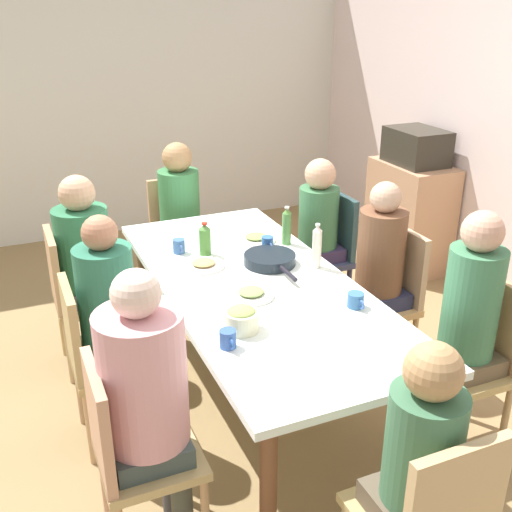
% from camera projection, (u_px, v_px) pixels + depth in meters
% --- Properties ---
extents(ground_plane, '(7.35, 7.35, 0.00)m').
position_uv_depth(ground_plane, '(256.00, 398.00, 3.54)').
color(ground_plane, olive).
extents(wall_left, '(0.12, 4.59, 2.60)m').
position_uv_depth(wall_left, '(124.00, 95.00, 5.67)').
color(wall_left, silver).
rests_on(wall_left, ground_plane).
extents(dining_table, '(2.25, 0.97, 0.75)m').
position_uv_depth(dining_table, '(256.00, 294.00, 3.28)').
color(dining_table, white).
rests_on(dining_table, ground_plane).
extents(chair_0, '(0.40, 0.40, 0.90)m').
position_uv_depth(chair_0, '(388.00, 293.00, 3.66)').
color(chair_0, tan).
rests_on(chair_0, ground_plane).
extents(person_0, '(0.30, 0.30, 1.21)m').
position_uv_depth(person_0, '(378.00, 265.00, 3.54)').
color(person_0, '#323446').
rests_on(person_0, ground_plane).
extents(chair_1, '(0.40, 0.40, 0.90)m').
position_uv_depth(chair_1, '(327.00, 249.00, 4.29)').
color(chair_1, '#323853').
rests_on(chair_1, ground_plane).
extents(person_1, '(0.30, 0.30, 1.17)m').
position_uv_depth(person_1, '(316.00, 226.00, 4.18)').
color(person_1, navy).
rests_on(person_1, ground_plane).
extents(chair_2, '(0.40, 0.40, 0.90)m').
position_uv_depth(chair_2, '(75.00, 292.00, 3.66)').
color(chair_2, tan).
rests_on(chair_2, ground_plane).
extents(person_2, '(0.32, 0.32, 1.23)m').
position_uv_depth(person_2, '(86.00, 255.00, 3.61)').
color(person_2, '#40423F').
rests_on(person_2, ground_plane).
extents(chair_3, '(0.40, 0.40, 0.90)m').
position_uv_depth(chair_3, '(96.00, 354.00, 3.03)').
color(chair_3, tan).
rests_on(chair_3, ground_plane).
extents(person_3, '(0.30, 0.30, 1.23)m').
position_uv_depth(person_3, '(111.00, 313.00, 2.98)').
color(person_3, '#504342').
rests_on(person_3, ground_plane).
extents(chair_4, '(0.40, 0.40, 0.90)m').
position_uv_depth(chair_4, '(129.00, 449.00, 2.40)').
color(chair_4, tan).
rests_on(chair_4, ground_plane).
extents(person_4, '(0.34, 0.34, 1.27)m').
position_uv_depth(person_4, '(146.00, 391.00, 2.33)').
color(person_4, '#3A3C41').
rests_on(person_4, ground_plane).
extents(chair_5, '(0.40, 0.40, 0.90)m').
position_uv_depth(chair_5, '(475.00, 355.00, 3.02)').
color(chair_5, tan).
rests_on(chair_5, ground_plane).
extents(person_5, '(0.30, 0.30, 1.28)m').
position_uv_depth(person_5, '(467.00, 317.00, 2.90)').
color(person_5, brown).
rests_on(person_5, ground_plane).
extents(person_6, '(0.30, 0.30, 1.16)m').
position_uv_depth(person_6, '(418.00, 462.00, 2.08)').
color(person_6, '#4F4D37').
rests_on(person_6, ground_plane).
extents(chair_7, '(0.40, 0.40, 0.90)m').
position_uv_depth(chair_7, '(178.00, 231.00, 4.61)').
color(chair_7, tan).
rests_on(chair_7, ground_plane).
extents(person_7, '(0.30, 0.30, 1.21)m').
position_uv_depth(person_7, '(180.00, 208.00, 4.45)').
color(person_7, '#382E4E').
rests_on(person_7, ground_plane).
extents(plate_0, '(0.24, 0.24, 0.04)m').
position_uv_depth(plate_0, '(251.00, 294.00, 3.09)').
color(plate_0, silver).
rests_on(plate_0, dining_table).
extents(plate_1, '(0.24, 0.24, 0.04)m').
position_uv_depth(plate_1, '(256.00, 238.00, 3.79)').
color(plate_1, silver).
rests_on(plate_1, dining_table).
extents(plate_2, '(0.23, 0.23, 0.04)m').
position_uv_depth(plate_2, '(204.00, 265.00, 3.42)').
color(plate_2, silver).
rests_on(plate_2, dining_table).
extents(bowl_0, '(0.16, 0.16, 0.11)m').
position_uv_depth(bowl_0, '(241.00, 319.00, 2.76)').
color(bowl_0, beige).
rests_on(bowl_0, dining_table).
extents(serving_pan, '(0.48, 0.30, 0.06)m').
position_uv_depth(serving_pan, '(270.00, 259.00, 3.45)').
color(serving_pan, black).
rests_on(serving_pan, dining_table).
extents(cup_0, '(0.11, 0.07, 0.08)m').
position_uv_depth(cup_0, '(228.00, 339.00, 2.63)').
color(cup_0, '#31539B').
rests_on(cup_0, dining_table).
extents(cup_1, '(0.11, 0.07, 0.08)m').
position_uv_depth(cup_1, '(179.00, 246.00, 3.60)').
color(cup_1, '#396099').
rests_on(cup_1, dining_table).
extents(cup_2, '(0.12, 0.08, 0.07)m').
position_uv_depth(cup_2, '(356.00, 300.00, 2.97)').
color(cup_2, '#336195').
rests_on(cup_2, dining_table).
extents(cup_3, '(0.11, 0.07, 0.09)m').
position_uv_depth(cup_3, '(268.00, 244.00, 3.62)').
color(cup_3, '#2C589D').
rests_on(cup_3, dining_table).
extents(bottle_0, '(0.05, 0.05, 0.26)m').
position_uv_depth(bottle_0, '(317.00, 247.00, 3.38)').
color(bottle_0, silver).
rests_on(bottle_0, dining_table).
extents(bottle_1, '(0.06, 0.06, 0.24)m').
position_uv_depth(bottle_1, '(287.00, 226.00, 3.70)').
color(bottle_1, '#487F3D').
rests_on(bottle_1, dining_table).
extents(bottle_2, '(0.07, 0.07, 0.20)m').
position_uv_depth(bottle_2, '(205.00, 240.00, 3.56)').
color(bottle_2, '#468334').
rests_on(bottle_2, dining_table).
extents(side_cabinet, '(0.70, 0.44, 0.90)m').
position_uv_depth(side_cabinet, '(409.00, 216.00, 5.12)').
color(side_cabinet, tan).
rests_on(side_cabinet, ground_plane).
extents(microwave, '(0.48, 0.36, 0.28)m').
position_uv_depth(microwave, '(416.00, 147.00, 4.88)').
color(microwave, '#2D2A21').
rests_on(microwave, side_cabinet).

